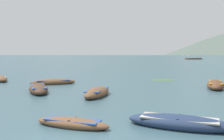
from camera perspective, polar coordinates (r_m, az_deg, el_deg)
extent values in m
plane|color=#385660|center=(1506.94, 1.25, 3.48)|extent=(6000.00, 6000.00, 0.00)
cone|color=#56665B|center=(1857.34, -21.55, 7.44)|extent=(731.76, 731.76, 271.67)
cone|color=#4C5B56|center=(1781.18, 8.04, 10.02)|extent=(1449.10, 1449.10, 406.74)
ellipsoid|color=#4C3323|center=(19.36, -16.57, -4.20)|extent=(2.84, 4.61, 0.76)
cube|color=#28519E|center=(19.33, -16.58, -3.53)|extent=(2.05, 3.32, 0.05)
cube|color=#4C3323|center=(19.33, -16.58, -3.39)|extent=(0.88, 0.40, 0.04)
ellipsoid|color=brown|center=(9.97, -9.13, -12.02)|extent=(3.22, 1.84, 0.43)
cube|color=#28519E|center=(9.93, -9.14, -11.31)|extent=(2.32, 1.32, 0.05)
cube|color=brown|center=(9.92, -9.14, -11.03)|extent=(0.27, 0.59, 0.04)
ellipsoid|color=brown|center=(22.54, 22.69, -3.21)|extent=(2.80, 4.70, 0.81)
cube|color=orange|center=(22.51, 22.71, -2.59)|extent=(2.02, 3.38, 0.05)
cube|color=brown|center=(22.51, 22.71, -2.47)|extent=(0.89, 0.39, 0.04)
ellipsoid|color=navy|center=(10.07, 15.07, -11.62)|extent=(4.19, 2.60, 0.60)
cube|color=#B7B2A3|center=(10.03, 15.09, -10.63)|extent=(3.01, 1.87, 0.05)
cube|color=navy|center=(10.01, 15.09, -10.35)|extent=(0.38, 0.83, 0.04)
ellipsoid|color=brown|center=(16.85, -3.46, -5.25)|extent=(2.11, 3.97, 0.72)
cube|color=#28519E|center=(16.82, -3.46, -4.52)|extent=(1.52, 2.86, 0.05)
cube|color=brown|center=(16.81, -3.47, -4.35)|extent=(0.87, 0.28, 0.04)
ellipsoid|color=brown|center=(23.96, -13.38, -2.77)|extent=(4.37, 2.71, 0.64)
cube|color=#28519E|center=(23.94, -13.39, -2.31)|extent=(3.15, 1.95, 0.05)
cube|color=brown|center=(23.93, -13.39, -2.20)|extent=(0.39, 0.81, 0.04)
cube|color=brown|center=(150.45, 18.24, 2.44)|extent=(10.28, 6.85, 0.90)
cylinder|color=#4C4742|center=(153.79, 19.00, 2.87)|extent=(0.10, 0.10, 1.80)
cylinder|color=#4C4742|center=(151.86, 19.63, 2.85)|extent=(0.10, 0.10, 1.80)
cylinder|color=#4C4742|center=(149.11, 16.83, 2.89)|extent=(0.10, 0.10, 1.80)
cylinder|color=#4C4742|center=(147.12, 17.45, 2.87)|extent=(0.10, 0.10, 1.80)
cube|color=beige|center=(150.43, 18.25, 3.21)|extent=(8.63, 5.75, 0.12)
ellipsoid|color=#477033|center=(27.68, 11.71, -2.30)|extent=(2.86, 1.42, 0.14)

